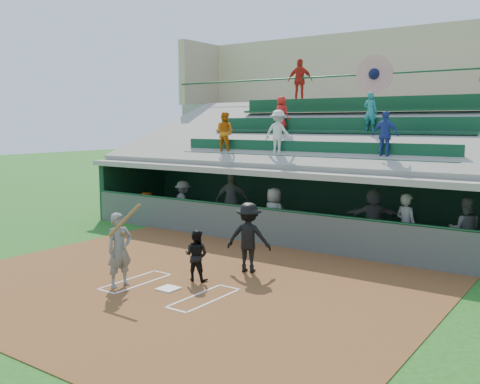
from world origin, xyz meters
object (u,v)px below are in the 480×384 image
Objects in this scene: batter_at_plate at (120,249)px; white_table at (147,210)px; catcher at (196,255)px; home_plate at (168,289)px; water_cooler at (147,198)px.

batter_at_plate is 2.64× the size of white_table.
catcher is (1.12, 1.34, -0.25)m from batter_at_plate.
water_cooler reaches higher than home_plate.
catcher is 8.32m from water_cooler.
catcher is at bearing -29.89° from white_table.
water_cooler is at bearing -30.50° from white_table.
white_table is at bearing 137.81° from home_plate.
home_plate is 1.42m from batter_at_plate.
water_cooler is (-5.49, 6.39, -0.00)m from batter_at_plate.
white_table is at bearing 130.80° from batter_at_plate.
home_plate is 8.95m from white_table.
white_table reaches higher than home_plate.
home_plate is 0.36× the size of catcher.
white_table is 0.52m from water_cooler.
catcher reaches higher than home_plate.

